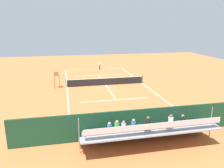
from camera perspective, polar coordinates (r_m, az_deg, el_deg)
ground_plane at (r=29.43m, az=-1.63°, el=-0.28°), size 60.00×60.00×0.00m
court_line_markings at (r=29.46m, az=-1.64°, el=-0.26°), size 10.10×22.20×0.01m
tennis_net at (r=29.30m, az=-1.63°, el=0.66°), size 10.30×0.10×1.07m
backdrop_wall at (r=16.30m, az=7.46°, el=-9.64°), size 18.00×0.16×2.00m
bleacher_stand at (r=15.16m, az=8.92°, el=-11.93°), size 9.06×2.40×2.48m
umpire_chair at (r=28.52m, az=-13.93°, el=1.50°), size 0.67×0.67×2.14m
courtside_bench at (r=18.06m, az=14.54°, el=-9.02°), size 1.80×0.40×0.93m
equipment_bag at (r=17.36m, az=8.72°, el=-11.07°), size 0.90×0.36×0.36m
tennis_player at (r=39.62m, az=-3.16°, el=5.19°), size 0.45×0.56×1.93m
tennis_racket at (r=39.35m, az=-3.75°, el=3.63°), size 0.50×0.53×0.03m
tennis_ball_near at (r=37.30m, az=-5.49°, el=2.99°), size 0.07×0.07×0.07m
tennis_ball_far at (r=39.08m, az=-4.18°, el=3.57°), size 0.07×0.07×0.07m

